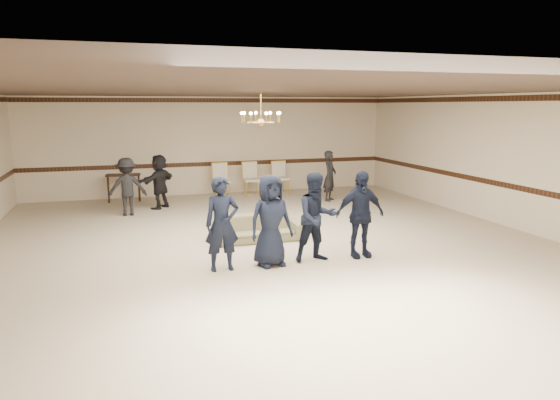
{
  "coord_description": "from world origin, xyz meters",
  "views": [
    {
      "loc": [
        -2.91,
        -9.57,
        2.91
      ],
      "look_at": [
        -0.04,
        -0.5,
        1.12
      ],
      "focal_mm": 32.22,
      "sensor_mm": 36.0,
      "label": 1
    }
  ],
  "objects_px": {
    "boy_b": "(271,221)",
    "adult_right": "(330,176)",
    "boy_c": "(317,217)",
    "banquet_chair_mid": "(251,179)",
    "chandelier": "(261,107)",
    "banquet_chair_left": "(221,181)",
    "banquet_chair_right": "(281,178)",
    "adult_mid": "(160,182)",
    "boy_a": "(222,224)",
    "boy_d": "(360,214)",
    "adult_left": "(127,187)",
    "settee": "(260,228)",
    "console_table": "(124,188)"
  },
  "relations": [
    {
      "from": "boy_b",
      "to": "adult_right",
      "type": "distance_m",
      "value": 6.64
    },
    {
      "from": "boy_c",
      "to": "banquet_chair_mid",
      "type": "bearing_deg",
      "value": 82.88
    },
    {
      "from": "chandelier",
      "to": "banquet_chair_left",
      "type": "relative_size",
      "value": 0.88
    },
    {
      "from": "chandelier",
      "to": "adult_right",
      "type": "distance_m",
      "value": 5.24
    },
    {
      "from": "banquet_chair_right",
      "to": "banquet_chair_mid",
      "type": "bearing_deg",
      "value": 178.46
    },
    {
      "from": "boy_b",
      "to": "banquet_chair_mid",
      "type": "xyz_separation_m",
      "value": [
        1.48,
        7.22,
        -0.31
      ]
    },
    {
      "from": "banquet_chair_left",
      "to": "boy_c",
      "type": "bearing_deg",
      "value": -88.67
    },
    {
      "from": "banquet_chair_mid",
      "to": "banquet_chair_right",
      "type": "bearing_deg",
      "value": -0.64
    },
    {
      "from": "banquet_chair_mid",
      "to": "adult_mid",
      "type": "bearing_deg",
      "value": -158.64
    },
    {
      "from": "chandelier",
      "to": "boy_a",
      "type": "height_order",
      "value": "chandelier"
    },
    {
      "from": "boy_c",
      "to": "boy_d",
      "type": "distance_m",
      "value": 0.9
    },
    {
      "from": "chandelier",
      "to": "adult_left",
      "type": "xyz_separation_m",
      "value": [
        -2.82,
        3.3,
        -2.1
      ]
    },
    {
      "from": "boy_b",
      "to": "settee",
      "type": "height_order",
      "value": "boy_b"
    },
    {
      "from": "chandelier",
      "to": "banquet_chair_mid",
      "type": "height_order",
      "value": "chandelier"
    },
    {
      "from": "boy_d",
      "to": "adult_left",
      "type": "relative_size",
      "value": 1.09
    },
    {
      "from": "boy_b",
      "to": "settee",
      "type": "distance_m",
      "value": 1.86
    },
    {
      "from": "banquet_chair_left",
      "to": "banquet_chair_mid",
      "type": "bearing_deg",
      "value": -1.99
    },
    {
      "from": "boy_a",
      "to": "chandelier",
      "type": "bearing_deg",
      "value": 56.59
    },
    {
      "from": "boy_a",
      "to": "adult_left",
      "type": "relative_size",
      "value": 1.09
    },
    {
      "from": "boy_a",
      "to": "adult_left",
      "type": "distance_m",
      "value": 5.52
    },
    {
      "from": "boy_a",
      "to": "boy_d",
      "type": "relative_size",
      "value": 1.0
    },
    {
      "from": "adult_right",
      "to": "banquet_chair_left",
      "type": "relative_size",
      "value": 1.45
    },
    {
      "from": "console_table",
      "to": "boy_b",
      "type": "bearing_deg",
      "value": -65.5
    },
    {
      "from": "console_table",
      "to": "boy_c",
      "type": "bearing_deg",
      "value": -59.51
    },
    {
      "from": "boy_a",
      "to": "console_table",
      "type": "height_order",
      "value": "boy_a"
    },
    {
      "from": "chandelier",
      "to": "boy_b",
      "type": "distance_m",
      "value": 2.88
    },
    {
      "from": "boy_a",
      "to": "boy_c",
      "type": "height_order",
      "value": "same"
    },
    {
      "from": "boy_a",
      "to": "boy_c",
      "type": "xyz_separation_m",
      "value": [
        1.8,
        0.0,
        0.0
      ]
    },
    {
      "from": "boy_b",
      "to": "boy_d",
      "type": "height_order",
      "value": "same"
    },
    {
      "from": "boy_d",
      "to": "adult_mid",
      "type": "xyz_separation_m",
      "value": [
        -3.34,
        6.0,
        -0.07
      ]
    },
    {
      "from": "adult_mid",
      "to": "boy_a",
      "type": "bearing_deg",
      "value": 48.35
    },
    {
      "from": "adult_mid",
      "to": "settee",
      "type": "bearing_deg",
      "value": 65.27
    },
    {
      "from": "boy_a",
      "to": "adult_mid",
      "type": "distance_m",
      "value": 6.03
    },
    {
      "from": "banquet_chair_left",
      "to": "banquet_chair_right",
      "type": "height_order",
      "value": "same"
    },
    {
      "from": "adult_mid",
      "to": "adult_right",
      "type": "xyz_separation_m",
      "value": [
        5.1,
        -0.4,
        0.0
      ]
    },
    {
      "from": "chandelier",
      "to": "boy_c",
      "type": "distance_m",
      "value": 2.9
    },
    {
      "from": "banquet_chair_left",
      "to": "banquet_chair_mid",
      "type": "xyz_separation_m",
      "value": [
        1.0,
        0.0,
        0.0
      ]
    },
    {
      "from": "boy_b",
      "to": "console_table",
      "type": "bearing_deg",
      "value": 99.24
    },
    {
      "from": "boy_a",
      "to": "console_table",
      "type": "distance_m",
      "value": 7.61
    },
    {
      "from": "boy_b",
      "to": "banquet_chair_mid",
      "type": "distance_m",
      "value": 7.38
    },
    {
      "from": "chandelier",
      "to": "boy_d",
      "type": "xyz_separation_m",
      "value": [
        1.42,
        -2.0,
        -2.03
      ]
    },
    {
      "from": "banquet_chair_left",
      "to": "banquet_chair_right",
      "type": "relative_size",
      "value": 1.0
    },
    {
      "from": "boy_d",
      "to": "banquet_chair_right",
      "type": "bearing_deg",
      "value": 85.28
    },
    {
      "from": "adult_mid",
      "to": "console_table",
      "type": "distance_m",
      "value": 1.76
    },
    {
      "from": "banquet_chair_mid",
      "to": "console_table",
      "type": "bearing_deg",
      "value": 176.5
    },
    {
      "from": "boy_b",
      "to": "adult_right",
      "type": "bearing_deg",
      "value": 48.03
    },
    {
      "from": "boy_a",
      "to": "boy_c",
      "type": "bearing_deg",
      "value": -0.84
    },
    {
      "from": "boy_a",
      "to": "banquet_chair_right",
      "type": "height_order",
      "value": "boy_a"
    },
    {
      "from": "adult_right",
      "to": "settee",
      "type": "bearing_deg",
      "value": -179.3
    },
    {
      "from": "boy_c",
      "to": "banquet_chair_left",
      "type": "distance_m",
      "value": 7.24
    }
  ]
}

